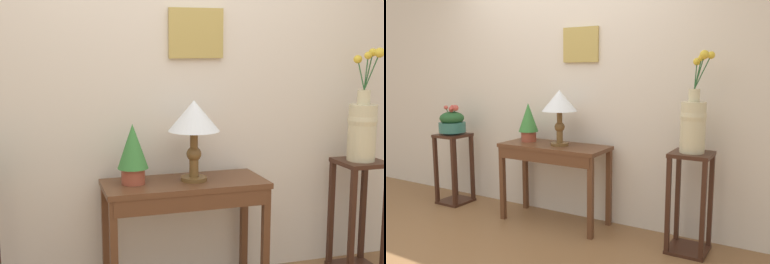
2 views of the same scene
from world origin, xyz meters
TOP-DOWN VIEW (x-y plane):
  - back_wall_with_art at (0.00, 1.32)m, footprint 9.00×0.13m
  - console_table at (0.03, 0.99)m, footprint 1.03×0.43m
  - table_lamp at (0.09, 1.02)m, footprint 0.32×0.32m
  - potted_plant_on_console at (-0.29, 1.05)m, footprint 0.19×0.19m
  - pedestal_stand_left at (-1.25, 0.96)m, footprint 0.31×0.31m
  - planter_bowl_wide_left at (-1.24, 0.96)m, footprint 0.28×0.28m
  - pedestal_stand_right at (1.30, 1.01)m, footprint 0.31×0.31m
  - flower_vase_tall_right at (1.31, 1.01)m, footprint 0.23×0.21m

SIDE VIEW (x-z plane):
  - pedestal_stand_left at x=-1.25m, z-range 0.00..0.77m
  - pedestal_stand_right at x=1.30m, z-range 0.00..0.81m
  - console_table at x=0.03m, z-range 0.26..1.02m
  - planter_bowl_wide_left at x=-1.24m, z-range 0.74..1.06m
  - potted_plant_on_console at x=-0.29m, z-range 0.77..1.15m
  - flower_vase_tall_right at x=1.31m, z-range 0.68..1.45m
  - table_lamp at x=0.09m, z-range 0.88..1.40m
  - back_wall_with_art at x=0.00m, z-range 0.00..2.80m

